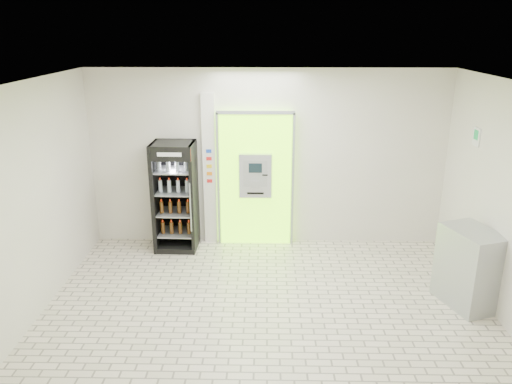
{
  "coord_description": "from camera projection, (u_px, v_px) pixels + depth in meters",
  "views": [
    {
      "loc": [
        -0.03,
        -5.68,
        3.61
      ],
      "look_at": [
        -0.17,
        1.2,
        1.33
      ],
      "focal_mm": 35.0,
      "sensor_mm": 36.0,
      "label": 1
    }
  ],
  "objects": [
    {
      "name": "beverage_cooler",
      "position": [
        176.0,
        198.0,
        8.36
      ],
      "size": [
        0.71,
        0.67,
        1.84
      ],
      "rotation": [
        0.0,
        0.0,
        -0.03
      ],
      "color": "black",
      "rests_on": "ground"
    },
    {
      "name": "ground",
      "position": [
        267.0,
        317.0,
        6.53
      ],
      "size": [
        6.0,
        6.0,
        0.0
      ],
      "primitive_type": "plane",
      "color": "beige",
      "rests_on": "ground"
    },
    {
      "name": "steel_cabinet",
      "position": [
        469.0,
        268.0,
        6.69
      ],
      "size": [
        0.79,
        0.94,
        1.08
      ],
      "rotation": [
        0.0,
        0.0,
        0.33
      ],
      "color": "#A1A3A8",
      "rests_on": "ground"
    },
    {
      "name": "exit_sign",
      "position": [
        477.0,
        137.0,
        7.13
      ],
      "size": [
        0.02,
        0.22,
        0.26
      ],
      "color": "white",
      "rests_on": "room_shell"
    },
    {
      "name": "pillar",
      "position": [
        210.0,
        170.0,
        8.46
      ],
      "size": [
        0.22,
        0.11,
        2.6
      ],
      "color": "silver",
      "rests_on": "ground"
    },
    {
      "name": "room_shell",
      "position": [
        268.0,
        183.0,
        5.95
      ],
      "size": [
        6.0,
        6.0,
        6.0
      ],
      "color": "silver",
      "rests_on": "ground"
    },
    {
      "name": "atm_assembly",
      "position": [
        256.0,
        179.0,
        8.45
      ],
      "size": [
        1.3,
        0.24,
        2.33
      ],
      "color": "#88F812",
      "rests_on": "ground"
    }
  ]
}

